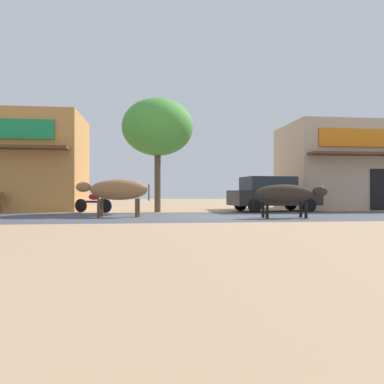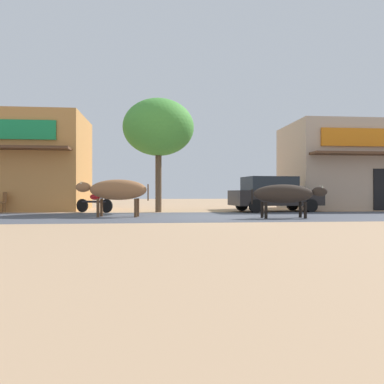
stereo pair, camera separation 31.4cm
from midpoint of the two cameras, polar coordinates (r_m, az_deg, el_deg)
ground at (r=14.35m, az=2.95°, el=-3.67°), size 80.00×80.00×0.00m
asphalt_road at (r=14.35m, az=2.95°, el=-3.67°), size 72.00×5.88×0.00m
storefront_right_club at (r=23.39m, az=23.44°, el=3.49°), size 7.46×5.49×4.70m
roadside_tree at (r=17.84m, az=-4.53°, el=9.56°), size 3.27×3.27×5.21m
parked_hatchback_car at (r=18.43m, az=12.55°, el=-0.25°), size 4.33×2.35×1.64m
parked_motorcycle at (r=17.74m, az=-13.85°, el=-1.47°), size 1.74×0.98×1.05m
cow_near_brown at (r=14.30m, az=-10.59°, el=0.29°), size 2.71×0.95×1.38m
cow_far_dark at (r=13.82m, az=14.45°, el=-0.31°), size 2.78×0.67×1.19m
pedestrian_by_shop at (r=20.72m, az=20.60°, el=0.16°), size 0.44×0.61×1.67m
cafe_chair_near_tree at (r=19.04m, az=-26.16°, el=-1.23°), size 0.62×0.62×0.92m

